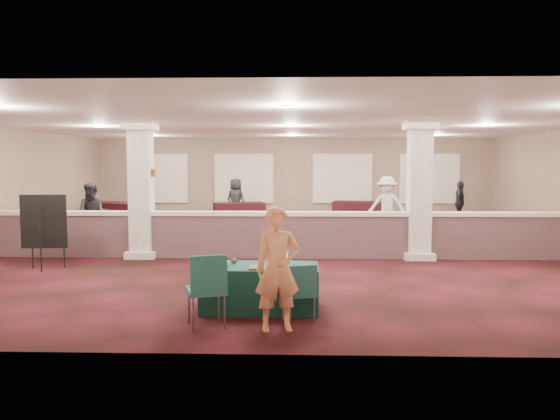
{
  "coord_description": "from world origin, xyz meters",
  "views": [
    {
      "loc": [
        0.17,
        -14.22,
        2.25
      ],
      "look_at": [
        -0.21,
        -2.0,
        1.18
      ],
      "focal_mm": 35.0,
      "sensor_mm": 36.0,
      "label": 1
    }
  ],
  "objects_px": {
    "attendee_a": "(93,214)",
    "attendee_c": "(460,203)",
    "woman": "(278,269)",
    "easel_board": "(44,222)",
    "far_table_back_right": "(358,212)",
    "near_table": "(260,288)",
    "far_table_front_left": "(167,225)",
    "attendee_d": "(236,200)",
    "far_table_back_left": "(116,213)",
    "conf_chair_main": "(300,288)",
    "far_table_front_center": "(216,232)",
    "attendee_b": "(387,205)",
    "far_table_back_center": "(239,213)",
    "far_table_front_right": "(521,230)",
    "conf_chair_side": "(207,284)"
  },
  "relations": [
    {
      "from": "attendee_a",
      "to": "attendee_c",
      "type": "relative_size",
      "value": 1.09
    },
    {
      "from": "attendee_a",
      "to": "woman",
      "type": "bearing_deg",
      "value": -64.81
    },
    {
      "from": "easel_board",
      "to": "far_table_back_right",
      "type": "xyz_separation_m",
      "value": [
        7.59,
        9.62,
        -0.62
      ]
    },
    {
      "from": "near_table",
      "to": "far_table_front_left",
      "type": "xyz_separation_m",
      "value": [
        -3.38,
        8.11,
        0.01
      ]
    },
    {
      "from": "attendee_d",
      "to": "far_table_back_left",
      "type": "bearing_deg",
      "value": 36.62
    },
    {
      "from": "far_table_back_left",
      "to": "attendee_a",
      "type": "xyz_separation_m",
      "value": [
        1.18,
        -5.33,
        0.46
      ]
    },
    {
      "from": "conf_chair_main",
      "to": "attendee_d",
      "type": "height_order",
      "value": "attendee_d"
    },
    {
      "from": "far_table_back_left",
      "to": "easel_board",
      "type": "bearing_deg",
      "value": -80.76
    },
    {
      "from": "woman",
      "to": "near_table",
      "type": "bearing_deg",
      "value": 92.73
    },
    {
      "from": "woman",
      "to": "far_table_back_right",
      "type": "distance_m",
      "value": 13.82
    },
    {
      "from": "near_table",
      "to": "far_table_front_center",
      "type": "height_order",
      "value": "far_table_front_center"
    },
    {
      "from": "near_table",
      "to": "far_table_back_left",
      "type": "height_order",
      "value": "far_table_back_left"
    },
    {
      "from": "near_table",
      "to": "easel_board",
      "type": "xyz_separation_m",
      "value": [
        -4.71,
        2.9,
        0.67
      ]
    },
    {
      "from": "far_table_back_right",
      "to": "attendee_b",
      "type": "distance_m",
      "value": 3.57
    },
    {
      "from": "woman",
      "to": "far_table_back_center",
      "type": "distance_m",
      "value": 13.26
    },
    {
      "from": "far_table_front_left",
      "to": "attendee_a",
      "type": "height_order",
      "value": "attendee_a"
    },
    {
      "from": "far_table_front_right",
      "to": "far_table_back_right",
      "type": "height_order",
      "value": "far_table_back_right"
    },
    {
      "from": "woman",
      "to": "attendee_d",
      "type": "relative_size",
      "value": 1.01
    },
    {
      "from": "near_table",
      "to": "attendee_d",
      "type": "relative_size",
      "value": 1.07
    },
    {
      "from": "conf_chair_main",
      "to": "attendee_a",
      "type": "distance_m",
      "value": 8.89
    },
    {
      "from": "easel_board",
      "to": "attendee_a",
      "type": "bearing_deg",
      "value": 87.58
    },
    {
      "from": "attendee_a",
      "to": "far_table_back_left",
      "type": "bearing_deg",
      "value": 91.91
    },
    {
      "from": "far_table_back_left",
      "to": "near_table",
      "type": "bearing_deg",
      "value": -62.11
    },
    {
      "from": "woman",
      "to": "attendee_c",
      "type": "height_order",
      "value": "woman"
    },
    {
      "from": "far_table_back_right",
      "to": "attendee_b",
      "type": "relative_size",
      "value": 1.05
    },
    {
      "from": "attendee_d",
      "to": "attendee_c",
      "type": "bearing_deg",
      "value": -158.86
    },
    {
      "from": "far_table_front_left",
      "to": "conf_chair_side",
      "type": "bearing_deg",
      "value": -73.28
    },
    {
      "from": "far_table_front_left",
      "to": "attendee_d",
      "type": "height_order",
      "value": "attendee_d"
    },
    {
      "from": "attendee_a",
      "to": "conf_chair_main",
      "type": "bearing_deg",
      "value": -61.99
    },
    {
      "from": "far_table_back_left",
      "to": "attendee_d",
      "type": "height_order",
      "value": "attendee_d"
    },
    {
      "from": "far_table_back_center",
      "to": "far_table_back_right",
      "type": "height_order",
      "value": "far_table_back_right"
    },
    {
      "from": "near_table",
      "to": "far_table_front_left",
      "type": "height_order",
      "value": "far_table_front_left"
    },
    {
      "from": "conf_chair_side",
      "to": "easel_board",
      "type": "height_order",
      "value": "easel_board"
    },
    {
      "from": "far_table_back_center",
      "to": "attendee_b",
      "type": "xyz_separation_m",
      "value": [
        5.0,
        -3.04,
        0.53
      ]
    },
    {
      "from": "attendee_b",
      "to": "attendee_a",
      "type": "bearing_deg",
      "value": -145.3
    },
    {
      "from": "far_table_front_left",
      "to": "far_table_back_center",
      "type": "relative_size",
      "value": 0.94
    },
    {
      "from": "far_table_front_center",
      "to": "attendee_d",
      "type": "height_order",
      "value": "attendee_d"
    },
    {
      "from": "attendee_a",
      "to": "attendee_b",
      "type": "relative_size",
      "value": 0.94
    },
    {
      "from": "near_table",
      "to": "far_table_front_left",
      "type": "distance_m",
      "value": 8.78
    },
    {
      "from": "easel_board",
      "to": "far_table_front_center",
      "type": "bearing_deg",
      "value": 41.54
    },
    {
      "from": "conf_chair_main",
      "to": "far_table_back_left",
      "type": "relative_size",
      "value": 0.44
    },
    {
      "from": "easel_board",
      "to": "conf_chair_side",
      "type": "bearing_deg",
      "value": -50.12
    },
    {
      "from": "conf_chair_main",
      "to": "far_table_back_center",
      "type": "height_order",
      "value": "conf_chair_main"
    },
    {
      "from": "easel_board",
      "to": "conf_chair_main",
      "type": "bearing_deg",
      "value": -40.61
    },
    {
      "from": "far_table_front_right",
      "to": "far_table_back_left",
      "type": "height_order",
      "value": "far_table_back_left"
    },
    {
      "from": "attendee_d",
      "to": "attendee_b",
      "type": "bearing_deg",
      "value": 172.15
    },
    {
      "from": "far_table_front_left",
      "to": "attendee_b",
      "type": "height_order",
      "value": "attendee_b"
    },
    {
      "from": "easel_board",
      "to": "far_table_front_left",
      "type": "bearing_deg",
      "value": 69.4
    },
    {
      "from": "far_table_back_center",
      "to": "attendee_c",
      "type": "relative_size",
      "value": 1.17
    },
    {
      "from": "far_table_back_left",
      "to": "far_table_front_center",
      "type": "bearing_deg",
      "value": -49.28
    }
  ]
}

